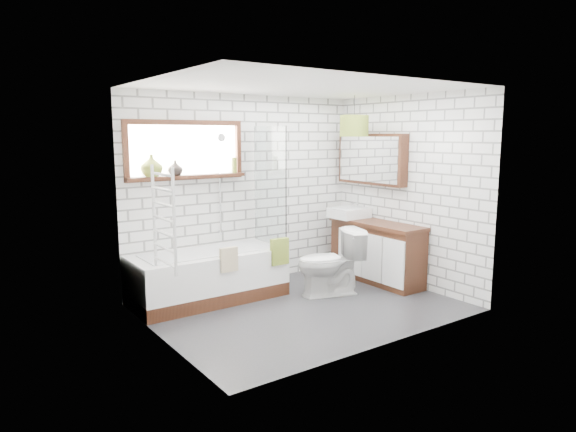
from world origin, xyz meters
TOP-DOWN VIEW (x-y plane):
  - floor at (0.00, 0.00)m, footprint 3.40×2.60m
  - ceiling at (0.00, 0.00)m, footprint 3.40×2.60m
  - wall_back at (0.00, 1.30)m, footprint 3.40×0.01m
  - wall_front at (0.00, -1.30)m, footprint 3.40×0.01m
  - wall_left at (-1.70, 0.00)m, footprint 0.01×2.60m
  - wall_right at (1.70, 0.00)m, footprint 0.01×2.60m
  - window at (-0.85, 1.26)m, footprint 1.52×0.16m
  - towel_radiator at (-1.66, 0.00)m, footprint 0.06×0.52m
  - mirror_cabinet at (1.62, 0.60)m, footprint 0.16×1.20m
  - shower_riser at (-0.40, 1.26)m, footprint 0.02×0.02m
  - bathtub at (-0.77, 0.90)m, footprint 1.83×0.81m
  - shower_screen at (0.12, 0.90)m, footprint 0.02×0.72m
  - towel_green at (-0.01, 0.49)m, footprint 0.24×0.07m
  - towel_beige at (-0.71, 0.49)m, footprint 0.22×0.05m
  - vanity at (1.47, 0.31)m, footprint 0.46×1.43m
  - basin at (1.41, 0.81)m, footprint 0.49×0.42m
  - tap at (1.57, 0.81)m, footprint 0.03×0.03m
  - toilet at (0.56, 0.20)m, footprint 0.69×0.92m
  - vase_olive at (-1.30, 1.23)m, footprint 0.33×0.33m
  - vase_dark at (-1.01, 1.23)m, footprint 0.21×0.21m
  - bottle at (-0.20, 1.23)m, footprint 0.07×0.07m
  - pendant at (1.25, 0.57)m, footprint 0.38×0.38m

SIDE VIEW (x-z plane):
  - floor at x=0.00m, z-range -0.01..0.00m
  - bathtub at x=-0.77m, z-range 0.00..0.59m
  - vanity at x=1.47m, z-range 0.00..0.82m
  - toilet at x=0.56m, z-range 0.00..0.83m
  - towel_green at x=-0.01m, z-range 0.41..0.74m
  - towel_beige at x=-0.71m, z-range 0.43..0.71m
  - basin at x=1.41m, z-range 0.82..0.96m
  - tap at x=1.57m, z-range 0.87..1.02m
  - towel_radiator at x=-1.66m, z-range 0.70..1.70m
  - wall_back at x=0.00m, z-range 0.00..2.50m
  - wall_front at x=0.00m, z-range 0.00..2.50m
  - wall_left at x=-1.70m, z-range 0.00..2.50m
  - wall_right at x=1.70m, z-range 0.00..2.50m
  - shower_screen at x=0.12m, z-range 0.59..2.09m
  - shower_riser at x=-0.40m, z-range 0.70..2.00m
  - vase_dark at x=-1.01m, z-range 1.48..1.66m
  - bottle at x=-0.20m, z-range 1.48..1.68m
  - vase_olive at x=-1.30m, z-range 1.48..1.74m
  - mirror_cabinet at x=1.62m, z-range 1.30..2.00m
  - window at x=-0.85m, z-range 1.46..2.14m
  - pendant at x=1.25m, z-range 1.96..2.24m
  - ceiling at x=0.00m, z-range 2.50..2.51m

